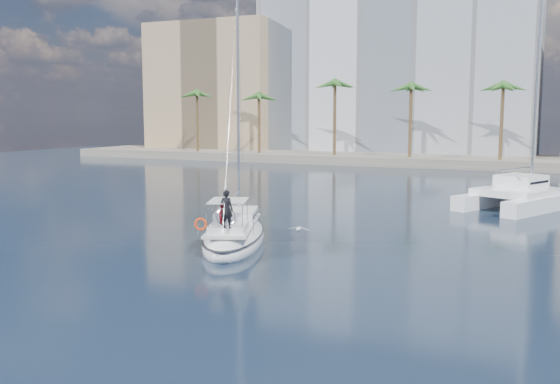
% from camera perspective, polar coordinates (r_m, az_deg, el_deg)
% --- Properties ---
extents(ground, '(160.00, 160.00, 0.00)m').
position_cam_1_polar(ground, '(29.38, -0.16, -6.70)').
color(ground, black).
rests_on(ground, ground).
extents(quay, '(120.00, 14.00, 1.20)m').
position_cam_1_polar(quay, '(88.03, 16.37, 2.73)').
color(quay, gray).
rests_on(quay, ground).
extents(building_modern, '(42.00, 16.00, 28.00)m').
position_cam_1_polar(building_modern, '(102.04, 10.77, 11.01)').
color(building_modern, silver).
rests_on(building_modern, ground).
extents(building_tan_left, '(22.00, 14.00, 22.00)m').
position_cam_1_polar(building_tan_left, '(109.20, -5.49, 9.27)').
color(building_tan_left, tan).
rests_on(building_tan_left, ground).
extents(palm_left, '(3.60, 3.60, 12.30)m').
position_cam_1_polar(palm_left, '(94.81, -4.84, 9.16)').
color(palm_left, brown).
rests_on(palm_left, ground).
extents(palm_centre, '(3.60, 3.60, 12.30)m').
position_cam_1_polar(palm_centre, '(83.89, 16.23, 9.15)').
color(palm_centre, brown).
rests_on(palm_centre, ground).
extents(main_sloop, '(6.39, 10.34, 14.66)m').
position_cam_1_polar(main_sloop, '(34.05, -4.19, -3.93)').
color(main_sloop, white).
rests_on(main_sloop, ground).
extents(catamaran, '(9.12, 11.56, 15.29)m').
position_cam_1_polar(catamaran, '(49.81, 21.06, -0.13)').
color(catamaran, white).
rests_on(catamaran, ground).
extents(seagull, '(1.23, 0.53, 0.23)m').
position_cam_1_polar(seagull, '(34.67, 1.76, -3.38)').
color(seagull, silver).
rests_on(seagull, ground).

